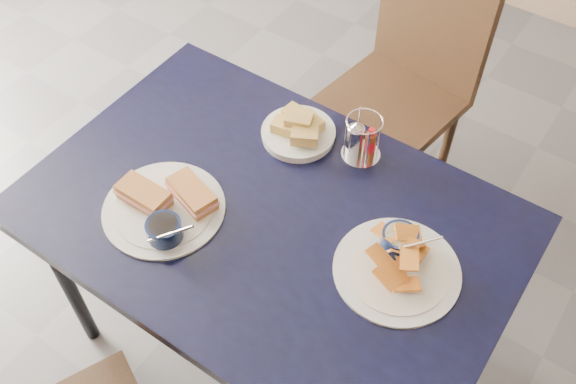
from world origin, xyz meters
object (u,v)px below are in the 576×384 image
Objects in this scene: plantain_plate at (398,260)px; condiment_caddy at (361,140)px; bread_basket at (299,130)px; sandwich_plate at (166,206)px; chair_far at (407,72)px; dining_table at (270,228)px.

condiment_caddy is at bearing 135.04° from plantain_plate.
sandwich_plate is at bearing -107.55° from bread_basket.
bread_basket is at bearing 153.42° from plantain_plate.
chair_far reaches higher than plantain_plate.
dining_table is 1.36× the size of chair_far.
sandwich_plate is at bearing -98.40° from chair_far.
dining_table is 4.07× the size of plantain_plate.
chair_far is at bearing 81.60° from sandwich_plate.
chair_far is 0.71m from bread_basket.
chair_far is 6.84× the size of condiment_caddy.
plantain_plate is 1.49× the size of bread_basket.
chair_far reaches higher than condiment_caddy.
sandwich_plate reaches higher than dining_table.
chair_far is 0.70m from condiment_caddy.
chair_far reaches higher than sandwich_plate.
plantain_plate is 0.37m from condiment_caddy.
sandwich_plate is 0.44m from bread_basket.
plantain_plate is (0.41, -0.89, 0.23)m from chair_far.
plantain_plate is (0.35, 0.05, 0.08)m from dining_table.
condiment_caddy is (0.31, 0.46, 0.03)m from sandwich_plate.
chair_far reaches higher than dining_table.
condiment_caddy reaches higher than sandwich_plate.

